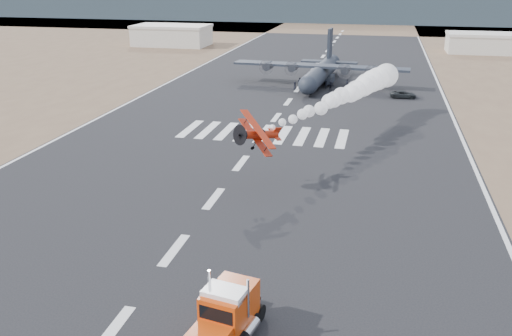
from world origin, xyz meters
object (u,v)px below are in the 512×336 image
(crew_b, at_px, (300,82))
(crew_d, at_px, (311,84))
(aerobatic_biplane, at_px, (258,135))
(crew_h, at_px, (326,85))
(crew_a, at_px, (373,87))
(transport_aircraft, at_px, (321,71))
(crew_e, at_px, (295,86))
(support_vehicle, at_px, (403,94))
(semi_truck, at_px, (226,315))
(crew_f, at_px, (331,86))
(crew_c, at_px, (375,86))
(crew_g, at_px, (347,84))
(hangar_left, at_px, (172,35))
(hangar_right, at_px, (482,43))

(crew_b, xyz_separation_m, crew_d, (2.61, -1.40, -0.12))
(aerobatic_biplane, height_order, crew_h, aerobatic_biplane)
(crew_a, bearing_deg, transport_aircraft, 68.74)
(transport_aircraft, xyz_separation_m, crew_e, (-4.60, -7.19, -2.02))
(aerobatic_biplane, distance_m, crew_h, 57.77)
(transport_aircraft, distance_m, support_vehicle, 20.46)
(semi_truck, relative_size, crew_f, 5.13)
(crew_c, distance_m, crew_e, 16.95)
(semi_truck, relative_size, support_vehicle, 1.77)
(transport_aircraft, bearing_deg, crew_b, -137.27)
(crew_h, bearing_deg, crew_e, 94.62)
(semi_truck, relative_size, crew_g, 5.04)
(crew_c, bearing_deg, transport_aircraft, 119.71)
(hangar_left, height_order, hangar_right, hangar_left)
(semi_truck, height_order, aerobatic_biplane, aerobatic_biplane)
(hangar_left, distance_m, crew_h, 82.54)
(crew_g, height_order, crew_h, crew_g)
(hangar_right, xyz_separation_m, aerobatic_biplane, (-42.08, -121.39, 3.26))
(hangar_right, relative_size, aerobatic_biplane, 3.38)
(crew_b, distance_m, crew_e, 3.86)
(transport_aircraft, relative_size, crew_h, 22.55)
(hangar_right, xyz_separation_m, crew_c, (-30.07, -62.67, -2.23))
(aerobatic_biplane, distance_m, crew_e, 55.45)
(support_vehicle, bearing_deg, crew_h, 67.01)
(crew_e, distance_m, crew_g, 11.40)
(semi_truck, distance_m, crew_d, 85.19)
(crew_f, distance_m, crew_h, 1.87)
(hangar_left, height_order, semi_truck, hangar_left)
(crew_e, xyz_separation_m, crew_h, (6.36, 2.49, 0.02))
(crew_f, distance_m, crew_g, 4.55)
(crew_a, relative_size, crew_h, 1.05)
(crew_f, bearing_deg, crew_c, -133.73)
(aerobatic_biplane, bearing_deg, crew_h, 107.74)
(aerobatic_biplane, bearing_deg, crew_d, 111.03)
(crew_b, relative_size, crew_f, 1.05)
(crew_c, height_order, crew_e, crew_e)
(crew_b, bearing_deg, semi_truck, 118.99)
(semi_truck, distance_m, support_vehicle, 80.48)
(crew_g, bearing_deg, crew_e, -129.07)
(crew_b, bearing_deg, hangar_left, -24.40)
(hangar_right, xyz_separation_m, crew_h, (-40.25, -63.91, -2.16))
(crew_f, relative_size, crew_g, 0.98)
(crew_b, relative_size, crew_h, 1.09)
(crew_e, relative_size, crew_h, 0.97)
(crew_d, bearing_deg, crew_e, 54.51)
(hangar_left, bearing_deg, support_vehicle, -41.33)
(aerobatic_biplane, relative_size, crew_e, 3.70)
(crew_g, bearing_deg, transport_aircraft, -177.10)
(semi_truck, xyz_separation_m, crew_f, (-1.18, 83.52, -1.07))
(semi_truck, bearing_deg, aerobatic_biplane, 108.82)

